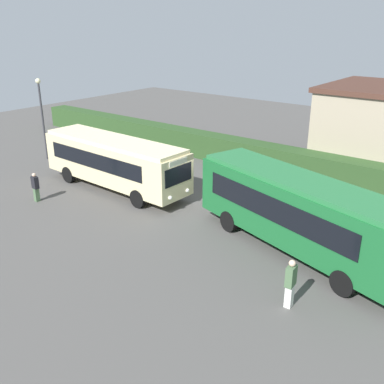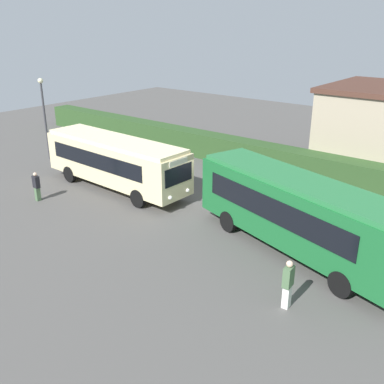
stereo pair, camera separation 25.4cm
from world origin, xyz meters
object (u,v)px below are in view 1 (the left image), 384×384
(person_right, at_px, (290,282))
(lamppost, at_px, (42,110))
(person_left, at_px, (36,187))
(bus_green, at_px, (300,211))
(bus_cream, at_px, (115,160))
(person_center, at_px, (120,158))

(person_right, height_order, lamppost, lamppost)
(person_right, bearing_deg, person_left, 175.48)
(person_left, bearing_deg, person_right, -86.48)
(person_left, height_order, person_right, person_right)
(bus_green, height_order, person_left, bus_green)
(bus_cream, distance_m, person_right, 13.98)
(bus_cream, bearing_deg, person_left, -114.57)
(bus_cream, bearing_deg, person_center, 132.69)
(bus_cream, relative_size, person_right, 5.47)
(bus_cream, distance_m, lamppost, 8.61)
(person_right, bearing_deg, bus_green, 108.30)
(person_left, bearing_deg, person_center, 3.19)
(bus_cream, height_order, person_right, bus_cream)
(bus_green, bearing_deg, bus_cream, -165.49)
(bus_cream, xyz_separation_m, person_center, (-1.88, 2.15, -0.75))
(person_left, distance_m, person_center, 6.19)
(person_right, distance_m, lamppost, 22.44)
(person_center, xyz_separation_m, person_right, (15.19, -6.35, -0.03))
(person_left, xyz_separation_m, lamppost, (-6.38, 5.09, 2.67))
(bus_green, height_order, person_right, bus_green)
(person_left, xyz_separation_m, person_right, (15.29, -0.16, 0.11))
(person_left, bearing_deg, lamppost, 55.56)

